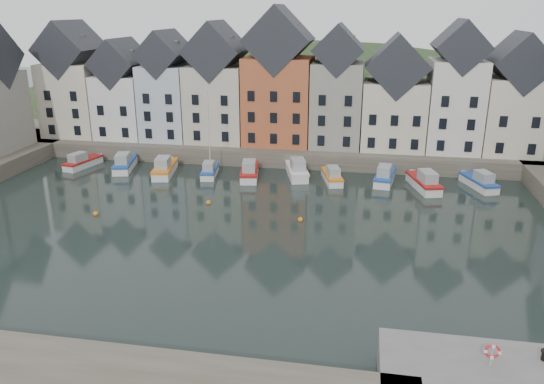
# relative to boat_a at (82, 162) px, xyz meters

# --- Properties ---
(ground) EXTENTS (260.00, 260.00, 0.00)m
(ground) POSITION_rel_boat_a_xyz_m (23.78, -18.25, -0.66)
(ground) COLOR black
(ground) RESTS_ON ground
(far_quay) EXTENTS (90.00, 16.00, 2.00)m
(far_quay) POSITION_rel_boat_a_xyz_m (23.78, 11.75, 0.34)
(far_quay) COLOR #4C473A
(far_quay) RESTS_ON ground
(hillside) EXTENTS (153.60, 70.40, 64.00)m
(hillside) POSITION_rel_boat_a_xyz_m (23.80, 37.75, -18.62)
(hillside) COLOR #22361B
(hillside) RESTS_ON ground
(far_terrace) EXTENTS (72.37, 8.16, 17.78)m
(far_terrace) POSITION_rel_boat_a_xyz_m (26.99, 9.75, 8.22)
(far_terrace) COLOR beige
(far_terrace) RESTS_ON far_quay
(mooring_buoys) EXTENTS (20.50, 5.50, 0.50)m
(mooring_buoys) POSITION_rel_boat_a_xyz_m (19.78, -12.91, -0.51)
(mooring_buoys) COLOR orange
(mooring_buoys) RESTS_ON ground
(boat_a) EXTENTS (2.99, 5.99, 2.20)m
(boat_a) POSITION_rel_boat_a_xyz_m (0.00, 0.00, 0.00)
(boat_a) COLOR silver
(boat_a) RESTS_ON ground
(boat_b) EXTENTS (3.42, 6.72, 2.47)m
(boat_b) POSITION_rel_boat_a_xyz_m (5.83, -0.04, 0.08)
(boat_b) COLOR silver
(boat_b) RESTS_ON ground
(boat_c) EXTENTS (3.23, 7.03, 2.60)m
(boat_c) POSITION_rel_boat_a_xyz_m (11.56, -1.19, 0.12)
(boat_c) COLOR silver
(boat_c) RESTS_ON ground
(boat_d) EXTENTS (2.44, 5.56, 10.27)m
(boat_d) POSITION_rel_boat_a_xyz_m (17.09, -0.65, 0.01)
(boat_d) COLOR silver
(boat_d) RESTS_ON ground
(boat_e) EXTENTS (3.05, 6.72, 2.49)m
(boat_e) POSITION_rel_boat_a_xyz_m (22.04, -0.63, 0.09)
(boat_e) COLOR silver
(boat_e) RESTS_ON ground
(boat_f) EXTENTS (3.81, 7.12, 2.61)m
(boat_f) POSITION_rel_boat_a_xyz_m (27.56, 0.87, 0.12)
(boat_f) COLOR silver
(boat_f) RESTS_ON ground
(boat_g) EXTENTS (3.07, 5.86, 2.15)m
(boat_g) POSITION_rel_boat_a_xyz_m (31.91, -0.45, -0.02)
(boat_g) COLOR silver
(boat_g) RESTS_ON ground
(boat_h) EXTENTS (2.83, 6.51, 2.42)m
(boat_h) POSITION_rel_boat_a_xyz_m (37.94, 0.35, 0.06)
(boat_h) COLOR silver
(boat_h) RESTS_ON ground
(boat_i) EXTENTS (3.71, 6.88, 2.52)m
(boat_i) POSITION_rel_boat_a_xyz_m (42.26, -1.31, 0.10)
(boat_i) COLOR silver
(boat_i) RESTS_ON ground
(boat_j) EXTENTS (3.73, 6.21, 2.28)m
(boat_j) POSITION_rel_boat_a_xyz_m (48.47, 0.21, 0.02)
(boat_j) COLOR silver
(boat_j) RESTS_ON ground
(life_ring_post) EXTENTS (0.80, 0.17, 1.30)m
(life_ring_post) POSITION_rel_boat_a_xyz_m (42.28, -35.78, 2.21)
(life_ring_post) COLOR gray
(life_ring_post) RESTS_ON near_quay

